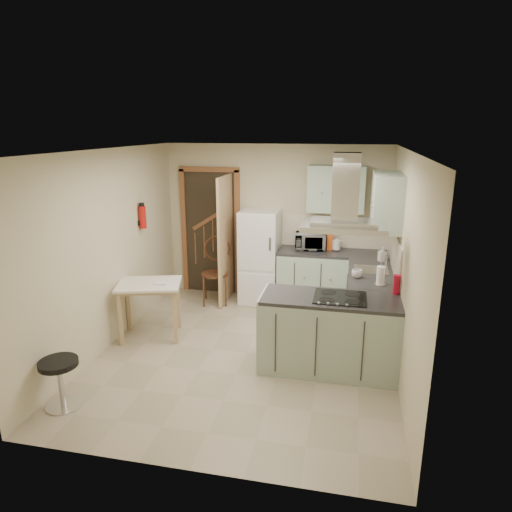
% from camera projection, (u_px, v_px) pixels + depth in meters
% --- Properties ---
extents(floor, '(4.20, 4.20, 0.00)m').
position_uv_depth(floor, '(247.00, 353.00, 5.77)').
color(floor, tan).
rests_on(floor, ground).
extents(ceiling, '(4.20, 4.20, 0.00)m').
position_uv_depth(ceiling, '(245.00, 150.00, 5.08)').
color(ceiling, silver).
rests_on(ceiling, back_wall).
extents(back_wall, '(3.60, 0.00, 3.60)m').
position_uv_depth(back_wall, '(276.00, 223.00, 7.40)').
color(back_wall, beige).
rests_on(back_wall, floor).
extents(left_wall, '(0.00, 4.20, 4.20)m').
position_uv_depth(left_wall, '(108.00, 250.00, 5.78)').
color(left_wall, beige).
rests_on(left_wall, floor).
extents(right_wall, '(0.00, 4.20, 4.20)m').
position_uv_depth(right_wall, '(404.00, 267.00, 5.07)').
color(right_wall, beige).
rests_on(right_wall, floor).
extents(doorway, '(1.10, 0.12, 2.10)m').
position_uv_depth(doorway, '(211.00, 232.00, 7.65)').
color(doorway, brown).
rests_on(doorway, floor).
extents(fridge, '(0.60, 0.60, 1.50)m').
position_uv_depth(fridge, '(260.00, 257.00, 7.30)').
color(fridge, white).
rests_on(fridge, floor).
extents(counter_back, '(1.08, 0.60, 0.90)m').
position_uv_depth(counter_back, '(313.00, 278.00, 7.21)').
color(counter_back, '#9EB2A0').
rests_on(counter_back, floor).
extents(counter_right, '(0.60, 1.95, 0.90)m').
position_uv_depth(counter_right, '(369.00, 297.00, 6.40)').
color(counter_right, '#9EB2A0').
rests_on(counter_right, floor).
extents(splashback, '(1.68, 0.02, 0.50)m').
position_uv_depth(splashback, '(335.00, 232.00, 7.23)').
color(splashback, beige).
rests_on(splashback, counter_back).
extents(wall_cabinet_back, '(0.85, 0.35, 0.70)m').
position_uv_depth(wall_cabinet_back, '(336.00, 189.00, 6.88)').
color(wall_cabinet_back, '#9EB2A0').
rests_on(wall_cabinet_back, back_wall).
extents(wall_cabinet_right, '(0.35, 0.90, 0.70)m').
position_uv_depth(wall_cabinet_right, '(387.00, 201.00, 5.74)').
color(wall_cabinet_right, '#9EB2A0').
rests_on(wall_cabinet_right, right_wall).
extents(peninsula, '(1.55, 0.65, 0.90)m').
position_uv_depth(peninsula, '(329.00, 334.00, 5.27)').
color(peninsula, '#9EB2A0').
rests_on(peninsula, floor).
extents(hob, '(0.58, 0.50, 0.01)m').
position_uv_depth(hob, '(340.00, 297.00, 5.13)').
color(hob, black).
rests_on(hob, peninsula).
extents(extractor_hood, '(0.90, 0.55, 0.10)m').
position_uv_depth(extractor_hood, '(344.00, 227.00, 4.90)').
color(extractor_hood, silver).
rests_on(extractor_hood, ceiling).
extents(sink, '(0.45, 0.40, 0.01)m').
position_uv_depth(sink, '(371.00, 270.00, 6.11)').
color(sink, silver).
rests_on(sink, counter_right).
extents(fire_extinguisher, '(0.10, 0.10, 0.32)m').
position_uv_depth(fire_extinguisher, '(143.00, 217.00, 6.55)').
color(fire_extinguisher, '#B2140F').
rests_on(fire_extinguisher, left_wall).
extents(drop_leaf_table, '(0.95, 0.81, 0.77)m').
position_uv_depth(drop_leaf_table, '(151.00, 310.00, 6.12)').
color(drop_leaf_table, tan).
rests_on(drop_leaf_table, floor).
extents(bentwood_chair, '(0.52, 0.52, 0.98)m').
position_uv_depth(bentwood_chair, '(215.00, 274.00, 7.28)').
color(bentwood_chair, '#51251B').
rests_on(bentwood_chair, floor).
extents(stool, '(0.40, 0.40, 0.52)m').
position_uv_depth(stool, '(61.00, 383.00, 4.60)').
color(stool, black).
rests_on(stool, floor).
extents(microwave, '(0.50, 0.36, 0.26)m').
position_uv_depth(microwave, '(310.00, 241.00, 7.12)').
color(microwave, black).
rests_on(microwave, counter_back).
extents(kettle, '(0.15, 0.15, 0.19)m').
position_uv_depth(kettle, '(337.00, 245.00, 7.06)').
color(kettle, silver).
rests_on(kettle, counter_back).
extents(cereal_box, '(0.11, 0.21, 0.31)m').
position_uv_depth(cereal_box, '(329.00, 239.00, 7.15)').
color(cereal_box, '#D85519').
rests_on(cereal_box, counter_back).
extents(soap_bottle, '(0.13, 0.13, 0.22)m').
position_uv_depth(soap_bottle, '(382.00, 254.00, 6.50)').
color(soap_bottle, '#B3B2BF').
rests_on(soap_bottle, counter_right).
extents(paper_towel, '(0.12, 0.12, 0.24)m').
position_uv_depth(paper_towel, '(381.00, 275.00, 5.52)').
color(paper_towel, white).
rests_on(paper_towel, counter_right).
extents(cup, '(0.16, 0.16, 0.10)m').
position_uv_depth(cup, '(357.00, 274.00, 5.80)').
color(cup, white).
rests_on(cup, counter_right).
extents(red_bottle, '(0.08, 0.08, 0.23)m').
position_uv_depth(red_bottle, '(397.00, 285.00, 5.22)').
color(red_bottle, red).
rests_on(red_bottle, peninsula).
extents(book, '(0.21, 0.26, 0.10)m').
position_uv_depth(book, '(154.00, 279.00, 6.02)').
color(book, maroon).
rests_on(book, drop_leaf_table).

